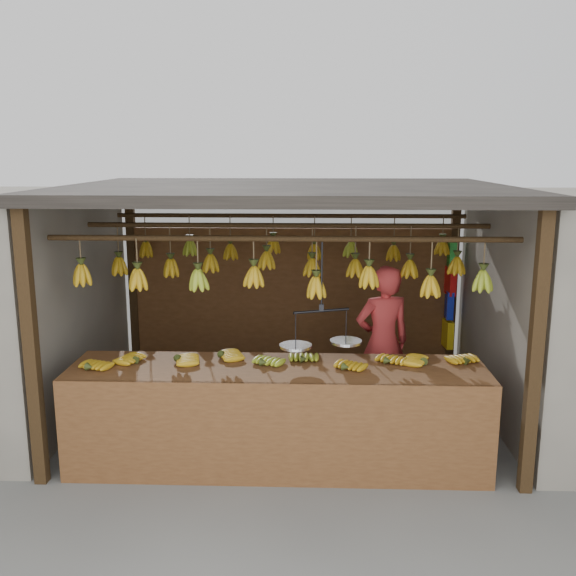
{
  "coord_description": "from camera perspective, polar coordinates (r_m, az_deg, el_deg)",
  "views": [
    {
      "loc": [
        0.24,
        -6.36,
        2.71
      ],
      "look_at": [
        0.0,
        0.3,
        1.3
      ],
      "focal_mm": 40.0,
      "sensor_mm": 36.0,
      "label": 1
    }
  ],
  "objects": [
    {
      "name": "balance_scale",
      "position": [
        5.58,
        2.96,
        -4.49
      ],
      "size": [
        0.71,
        0.42,
        0.93
      ],
      "color": "black",
      "rests_on": "ground"
    },
    {
      "name": "bag_bundles",
      "position": [
        8.07,
        14.18,
        -0.51
      ],
      "size": [
        0.08,
        0.26,
        1.32
      ],
      "color": "#199926",
      "rests_on": "ground"
    },
    {
      "name": "ground",
      "position": [
        6.91,
        -0.09,
        -11.13
      ],
      "size": [
        80.0,
        80.0,
        0.0
      ],
      "primitive_type": "plane",
      "color": "#5B5B57"
    },
    {
      "name": "hanging_bananas",
      "position": [
        6.45,
        -0.03,
        2.18
      ],
      "size": [
        3.64,
        2.24,
        0.39
      ],
      "color": "#B68713",
      "rests_on": "ground"
    },
    {
      "name": "vendor",
      "position": [
        6.66,
        8.41,
        -4.82
      ],
      "size": [
        0.67,
        0.53,
        1.61
      ],
      "primitive_type": "imported",
      "rotation": [
        0.0,
        0.0,
        3.42
      ],
      "color": "#BF3333",
      "rests_on": "ground"
    },
    {
      "name": "stall",
      "position": [
        6.73,
        0.01,
        5.65
      ],
      "size": [
        4.3,
        3.3,
        2.4
      ],
      "color": "black",
      "rests_on": "ground"
    },
    {
      "name": "counter",
      "position": [
        5.51,
        -0.98,
        -9.28
      ],
      "size": [
        3.6,
        0.82,
        0.96
      ],
      "color": "brown",
      "rests_on": "ground"
    }
  ]
}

